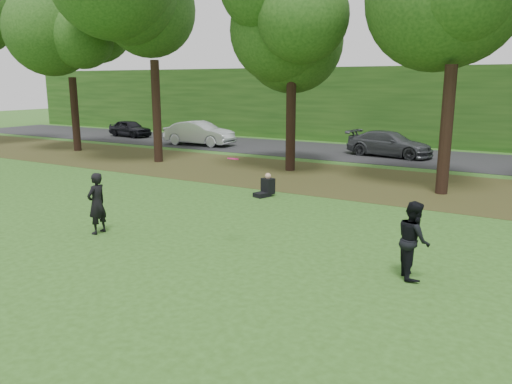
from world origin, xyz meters
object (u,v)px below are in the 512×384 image
player_right (413,240)px  seated_person (266,188)px  player_left (97,203)px  frisbee (233,159)px

player_right → seated_person: bearing=23.6°
seated_person → player_left: bearing=-87.0°
player_left → seated_person: player_left is taller
player_left → seated_person: (1.74, 6.24, -0.52)m
frisbee → seated_person: frisbee is taller
player_left → player_right: 8.16m
player_left → frisbee: size_ratio=5.31×
player_left → frisbee: 4.22m
frisbee → seated_person: size_ratio=0.38×
player_left → frisbee: (3.91, 0.71, 1.42)m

